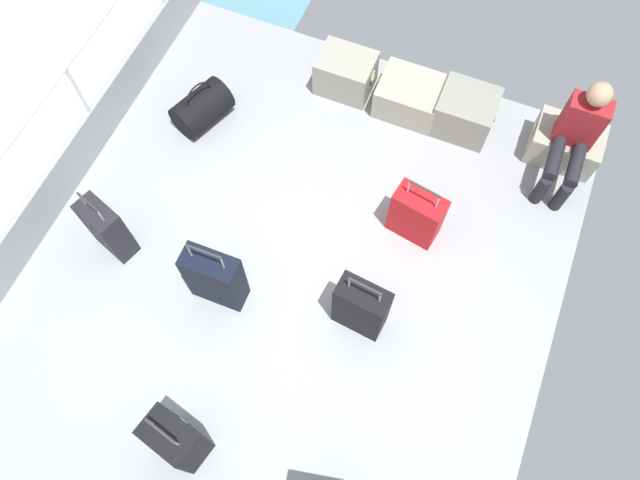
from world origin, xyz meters
The scene contains 14 objects.
ground_plane centered at (0.00, 0.00, -0.03)m, with size 4.40×5.20×0.06m, color #939699.
gunwale_port centered at (-2.17, 0.00, 0.23)m, with size 0.06×5.20×0.45m, color #939699.
railing_port centered at (-2.17, 0.00, 0.78)m, with size 0.04×4.20×1.02m.
cargo_crate_0 centered at (-0.30, 2.14, 0.20)m, with size 0.56×0.41×0.40m.
cargo_crate_1 centered at (0.35, 2.13, 0.17)m, with size 0.63×0.48×0.34m.
cargo_crate_2 centered at (0.89, 2.13, 0.20)m, with size 0.55×0.47×0.41m.
cargo_crate_3 centered at (1.83, 2.17, 0.17)m, with size 0.64×0.43×0.35m.
passenger_seated centered at (1.83, 1.99, 0.54)m, with size 0.34×0.66×1.05m.
suitcase_0 centered at (0.68, -0.05, 0.33)m, with size 0.43×0.25×0.82m.
suitcase_1 centered at (0.82, 0.90, 0.28)m, with size 0.46×0.29×0.74m.
suitcase_2 centered at (-0.18, -1.46, 0.33)m, with size 0.42×0.33×0.84m.
suitcase_3 centered at (-1.50, -0.21, 0.31)m, with size 0.41×0.31×0.79m.
suitcase_4 centered at (-0.47, -0.26, 0.34)m, with size 0.45×0.22×0.88m.
duffel_bag centered at (-1.40, 1.26, 0.17)m, with size 0.51×0.62×0.50m.
Camera 1 is at (0.94, -1.51, 4.80)m, focal length 33.83 mm.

